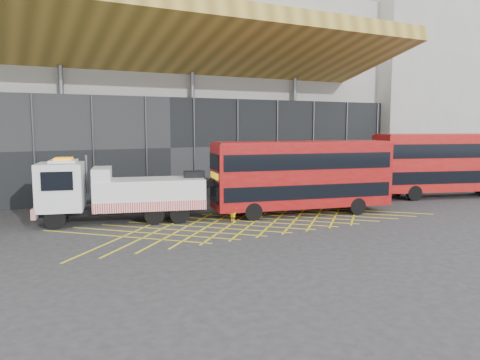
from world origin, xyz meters
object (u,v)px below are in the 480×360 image
bus_towed (302,174)px  bus_second (451,162)px  recovery_truck (117,192)px  worker (233,208)px

bus_towed → bus_second: size_ratio=0.94×
bus_towed → bus_second: 14.99m
bus_towed → bus_second: bus_second is taller
recovery_truck → bus_second: 26.47m
recovery_truck → bus_second: bearing=9.2°
recovery_truck → bus_towed: 11.76m
bus_second → worker: 20.16m
recovery_truck → bus_towed: bearing=0.0°
worker → bus_towed: bearing=-92.1°
bus_towed → worker: bus_towed is taller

